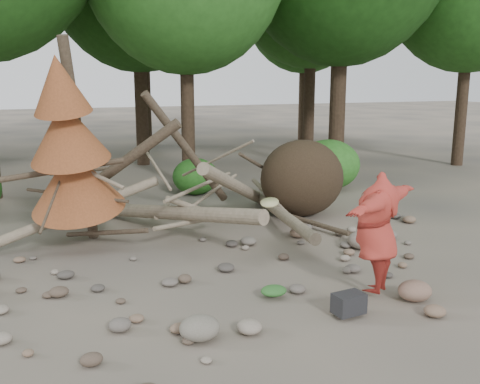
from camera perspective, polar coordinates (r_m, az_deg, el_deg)
name	(u,v)px	position (r m, az deg, el deg)	size (l,w,h in m)	color
ground	(285,288)	(9.28, 4.82, -10.20)	(120.00, 120.00, 0.00)	#514C44
deadfall_pile	(283,182)	(13.53, 4.58, 1.12)	(8.55, 5.24, 3.30)	#332619
dead_conifer	(70,150)	(11.15, -17.65, 4.30)	(2.06, 2.16, 4.35)	#4C3F30
bush_mid	(195,176)	(16.42, -4.78, 1.67)	(1.40, 1.40, 1.12)	#25601C
bush_right	(328,165)	(17.35, 9.40, 2.91)	(2.00, 2.00, 1.60)	#2F7223
frisbee_thrower	(377,232)	(8.90, 14.38, -4.19)	(3.23, 1.86, 1.99)	#A32D24
backpack	(349,307)	(8.33, 11.51, -11.94)	(0.46, 0.31, 0.31)	black
cloth_green	(274,294)	(8.84, 3.61, -10.76)	(0.43, 0.36, 0.16)	#295D25
cloth_orange	(343,311)	(8.42, 10.91, -12.36)	(0.31, 0.26, 0.11)	#A43E1C
boulder_front_left	(200,328)	(7.53, -4.32, -14.26)	(0.57, 0.51, 0.34)	slate
boulder_front_right	(415,291)	(9.16, 18.15, -9.97)	(0.55, 0.50, 0.33)	#826251
boulder_mid_right	(362,240)	(11.52, 12.88, -5.02)	(0.62, 0.55, 0.37)	gray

